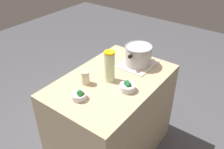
% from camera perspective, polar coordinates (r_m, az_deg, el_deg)
% --- Properties ---
extents(ground_plane, '(8.00, 8.00, 0.00)m').
position_cam_1_polar(ground_plane, '(2.74, 0.00, -17.26)').
color(ground_plane, '#505055').
extents(counter_slab, '(1.17, 0.77, 0.92)m').
position_cam_1_polar(counter_slab, '(2.40, 0.00, -10.24)').
color(counter_slab, tan).
rests_on(counter_slab, ground_plane).
extents(dish_cloth, '(0.35, 0.30, 0.01)m').
position_cam_1_polar(dish_cloth, '(2.35, 6.15, 2.49)').
color(dish_cloth, beige).
rests_on(dish_cloth, counter_slab).
extents(cooking_pot, '(0.33, 0.26, 0.19)m').
position_cam_1_polar(cooking_pot, '(2.30, 6.30, 4.70)').
color(cooking_pot, '#B7B7BC').
rests_on(cooking_pot, dish_cloth).
extents(lemonade_pitcher, '(0.09, 0.09, 0.28)m').
position_cam_1_polar(lemonade_pitcher, '(2.03, -0.59, 1.99)').
color(lemonade_pitcher, beige).
rests_on(lemonade_pitcher, counter_slab).
extents(mason_jar, '(0.08, 0.08, 0.12)m').
position_cam_1_polar(mason_jar, '(2.04, -6.37, -0.71)').
color(mason_jar, beige).
rests_on(mason_jar, counter_slab).
extents(broccoli_bowl_front, '(0.13, 0.13, 0.08)m').
position_cam_1_polar(broccoli_bowl_front, '(1.97, 3.72, -2.90)').
color(broccoli_bowl_front, silver).
rests_on(broccoli_bowl_front, counter_slab).
extents(broccoli_bowl_center, '(0.12, 0.12, 0.08)m').
position_cam_1_polar(broccoli_bowl_center, '(1.89, -7.78, -5.01)').
color(broccoli_bowl_center, silver).
rests_on(broccoli_bowl_center, counter_slab).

